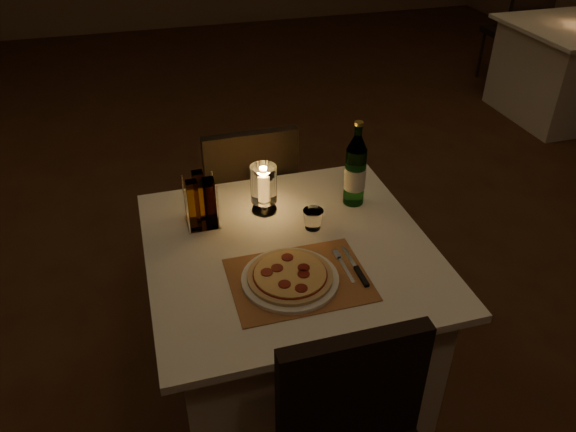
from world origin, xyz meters
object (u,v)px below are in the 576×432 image
object	(u,v)px
pizza	(290,275)
chair_far	(248,191)
main_table	(289,321)
tumbler	(313,219)
plate	(290,279)
water_bottle	(355,171)
hurricane_candle	(264,185)
neighbor_table_right	(569,71)

from	to	relation	value
pizza	chair_far	bearing A→B (deg)	86.79
main_table	tumbler	size ratio (longest dim) A/B	13.14
plate	water_bottle	world-z (taller)	water_bottle
pizza	hurricane_candle	distance (m)	0.44
main_table	hurricane_candle	size ratio (longest dim) A/B	5.13
plate	hurricane_candle	size ratio (longest dim) A/B	1.64
plate	tumbler	bearing A→B (deg)	58.45
pizza	water_bottle	bearing A→B (deg)	46.48
chair_far	water_bottle	bearing A→B (deg)	-56.93
plate	hurricane_candle	world-z (taller)	hurricane_candle
main_table	water_bottle	size ratio (longest dim) A/B	2.88
main_table	neighbor_table_right	xyz separation A→B (m)	(2.95, 2.09, 0.00)
water_bottle	plate	bearing A→B (deg)	-133.51
chair_far	neighbor_table_right	world-z (taller)	chair_far
chair_far	neighbor_table_right	size ratio (longest dim) A/B	0.90
neighbor_table_right	chair_far	bearing A→B (deg)	-154.97
main_table	neighbor_table_right	bearing A→B (deg)	35.33
plate	neighbor_table_right	xyz separation A→B (m)	(3.00, 2.27, -0.38)
chair_far	pizza	distance (m)	0.92
tumbler	hurricane_candle	bearing A→B (deg)	132.23
tumbler	water_bottle	distance (m)	0.26
chair_far	hurricane_candle	distance (m)	0.56
pizza	tumbler	bearing A→B (deg)	58.43
main_table	pizza	world-z (taller)	pizza
main_table	water_bottle	xyz separation A→B (m)	(0.33, 0.22, 0.51)
chair_far	hurricane_candle	xyz separation A→B (m)	(-0.03, -0.46, 0.31)
plate	pizza	xyz separation A→B (m)	(-0.00, -0.00, 0.02)
tumbler	neighbor_table_right	world-z (taller)	tumbler
main_table	tumbler	distance (m)	0.43
main_table	chair_far	xyz separation A→B (m)	(-0.00, 0.71, 0.18)
main_table	water_bottle	world-z (taller)	water_bottle
tumbler	main_table	bearing A→B (deg)	-142.07
tumbler	hurricane_candle	xyz separation A→B (m)	(-0.15, 0.16, 0.08)
plate	pizza	world-z (taller)	pizza
tumbler	hurricane_candle	world-z (taller)	hurricane_candle
chair_far	tumbler	xyz separation A→B (m)	(0.12, -0.62, 0.23)
pizza	water_bottle	xyz separation A→B (m)	(0.38, 0.40, 0.11)
tumbler	neighbor_table_right	distance (m)	3.50
main_table	tumbler	world-z (taller)	tumbler
chair_far	tumbler	distance (m)	0.67
pizza	water_bottle	size ratio (longest dim) A/B	0.81
chair_far	hurricane_candle	world-z (taller)	hurricane_candle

